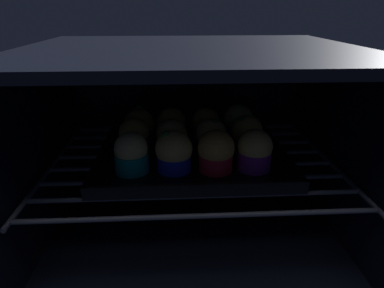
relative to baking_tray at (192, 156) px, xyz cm
name	(u,v)px	position (x,y,z in cm)	size (l,w,h in cm)	color
oven_cavity	(191,137)	(0.00, 4.49, 2.31)	(59.00, 47.00, 37.00)	black
oven_rack	(192,160)	(0.00, 0.24, -1.09)	(54.80, 42.00, 0.80)	#444756
baking_tray	(192,156)	(0.00, 0.00, 0.00)	(35.79, 28.61, 2.20)	black
muffin_row0_col0	(131,153)	(-10.84, -6.86, 3.95)	(5.90, 5.90, 7.22)	#0C8C84
muffin_row0_col1	(174,152)	(-3.54, -6.84, 3.92)	(6.46, 6.46, 7.47)	#1928B7
muffin_row0_col2	(216,152)	(3.76, -7.23, 4.03)	(6.43, 6.43, 7.44)	red
muffin_row0_col3	(255,151)	(10.57, -7.04, 3.90)	(6.11, 6.11, 7.32)	#7A238C
muffin_row1_col0	(134,138)	(-11.06, 0.37, 3.90)	(5.90, 5.90, 7.31)	#7A238C
muffin_row1_col1	(172,138)	(-3.88, 0.13, 3.73)	(6.12, 6.12, 6.97)	#1928B7
muffin_row1_col2	(211,138)	(3.69, -0.24, 3.81)	(6.04, 6.04, 7.34)	#1928B7
muffin_row1_col3	(247,135)	(10.68, 0.17, 4.13)	(6.04, 6.04, 7.56)	#7A238C
muffin_row2_col0	(139,126)	(-10.79, 7.37, 3.75)	(6.39, 6.39, 7.49)	#7A238C
muffin_row2_col1	(171,126)	(-3.97, 6.84, 3.97)	(5.92, 5.92, 7.42)	silver
muffin_row2_col2	(206,125)	(3.36, 7.47, 3.85)	(5.94, 5.94, 7.11)	#1928B7
muffin_row2_col3	(238,123)	(10.44, 7.57, 4.14)	(6.24, 6.24, 7.59)	#1928B7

